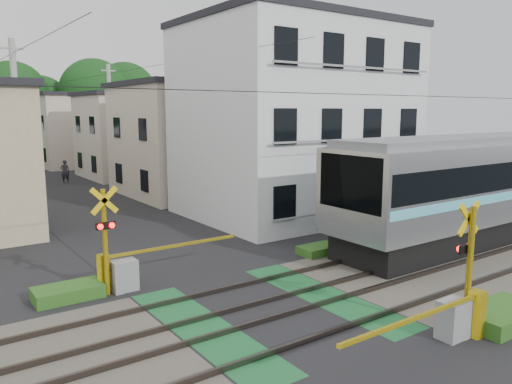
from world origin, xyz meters
TOP-DOWN VIEW (x-y plane):
  - ground at (0.00, 0.00)m, footprint 120.00×120.00m
  - track_bed at (0.00, 0.00)m, footprint 120.00×120.00m
  - crossing_signal_near at (2.59, -3.65)m, footprint 4.74×0.65m
  - crossing_signal_far at (-2.59, 3.65)m, footprint 4.74×0.65m
  - apartment_block at (8.50, 9.49)m, footprint 10.20×8.36m
  - houses_row at (0.25, 25.92)m, footprint 22.07×31.35m
  - catenary at (6.00, 0.03)m, footprint 60.00×5.04m
  - utility_poles at (-1.05, 23.01)m, footprint 7.90×42.00m
  - pedestrian at (1.80, 26.88)m, footprint 0.65×0.48m
  - weed_patches at (1.76, -0.09)m, footprint 10.25×8.80m

SIDE VIEW (x-z plane):
  - ground at x=0.00m, z-range 0.00..0.00m
  - track_bed at x=0.00m, z-range -0.03..0.11m
  - weed_patches at x=1.76m, z-range -0.02..0.38m
  - crossing_signal_near at x=2.59m, z-range -0.83..2.25m
  - crossing_signal_far at x=-2.59m, z-range -0.83..2.25m
  - pedestrian at x=1.80m, z-range 0.00..1.65m
  - houses_row at x=0.25m, z-range -0.16..6.64m
  - catenary at x=6.00m, z-range 0.20..7.20m
  - utility_poles at x=-1.05m, z-range 0.08..8.08m
  - apartment_block at x=8.50m, z-range 0.01..9.31m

